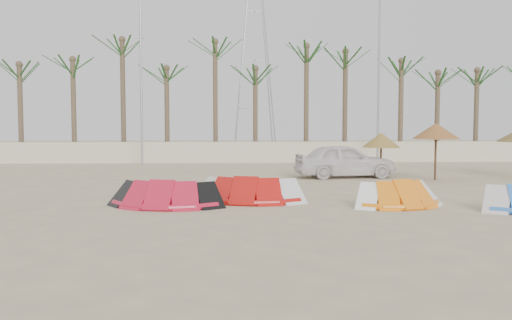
{
  "coord_description": "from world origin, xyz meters",
  "views": [
    {
      "loc": [
        -0.98,
        -13.67,
        2.71
      ],
      "look_at": [
        0.0,
        6.0,
        1.3
      ],
      "focal_mm": 40.0,
      "sensor_mm": 36.0,
      "label": 1
    }
  ],
  "objects": [
    {
      "name": "boundary_wall",
      "position": [
        0.0,
        22.0,
        0.65
      ],
      "size": [
        60.0,
        0.3,
        1.3
      ],
      "primitive_type": "cube",
      "color": "beige",
      "rests_on": "ground"
    },
    {
      "name": "parasol_mid",
      "position": [
        8.26,
        11.17,
        2.19
      ],
      "size": [
        2.08,
        2.08,
        2.54
      ],
      "color": "#4C331E",
      "rests_on": "ground"
    },
    {
      "name": "lamp_c",
      "position": [
        8.04,
        20.0,
        5.77
      ],
      "size": [
        1.25,
        0.14,
        11.0
      ],
      "color": "#A5A8AD",
      "rests_on": "ground"
    },
    {
      "name": "pylon",
      "position": [
        1.0,
        28.0,
        0.0
      ],
      "size": [
        3.0,
        3.0,
        14.0
      ],
      "primitive_type": null,
      "color": "#A5A8AD",
      "rests_on": "ground"
    },
    {
      "name": "lamp_b",
      "position": [
        -5.96,
        20.0,
        5.77
      ],
      "size": [
        1.25,
        0.14,
        11.0
      ],
      "color": "#A5A8AD",
      "rests_on": "ground"
    },
    {
      "name": "car",
      "position": [
        4.46,
        12.53,
        0.79
      ],
      "size": [
        4.78,
        2.33,
        1.57
      ],
      "primitive_type": "imported",
      "rotation": [
        0.0,
        0.0,
        1.67
      ],
      "color": "white",
      "rests_on": "ground"
    },
    {
      "name": "kite_orange",
      "position": [
        4.34,
        3.84,
        0.42
      ],
      "size": [
        3.17,
        2.13,
        0.9
      ],
      "color": "orange",
      "rests_on": "ground"
    },
    {
      "name": "palm_line",
      "position": [
        0.67,
        23.5,
        6.44
      ],
      "size": [
        52.0,
        4.0,
        7.7
      ],
      "color": "brown",
      "rests_on": "ground"
    },
    {
      "name": "kite_red_mid",
      "position": [
        -2.92,
        4.26,
        0.42
      ],
      "size": [
        3.74,
        2.14,
        0.9
      ],
      "color": "red",
      "rests_on": "ground"
    },
    {
      "name": "kite_red_right",
      "position": [
        -0.32,
        5.18,
        0.42
      ],
      "size": [
        3.87,
        2.33,
        0.9
      ],
      "color": "red",
      "rests_on": "ground"
    },
    {
      "name": "ground",
      "position": [
        0.0,
        0.0,
        0.0
      ],
      "size": [
        120.0,
        120.0,
        0.0
      ],
      "primitive_type": "plane",
      "color": "#C3B488",
      "rests_on": "ground"
    },
    {
      "name": "parasol_left",
      "position": [
        6.33,
        13.12,
        1.72
      ],
      "size": [
        1.82,
        1.82,
        2.08
      ],
      "color": "#4C331E",
      "rests_on": "ground"
    }
  ]
}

